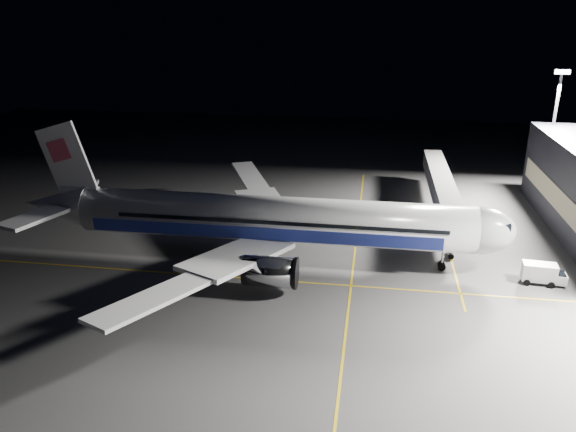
# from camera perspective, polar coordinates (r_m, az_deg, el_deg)

# --- Properties ---
(ground) EXTENTS (200.00, 200.00, 0.00)m
(ground) POSITION_cam_1_polar(r_m,az_deg,el_deg) (70.61, -1.48, -4.32)
(ground) COLOR #4C4C4F
(ground) RESTS_ON ground
(guide_line_main) EXTENTS (0.25, 80.00, 0.01)m
(guide_line_main) POSITION_cam_1_polar(r_m,az_deg,el_deg) (69.64, 6.67, -4.82)
(guide_line_main) COLOR gold
(guide_line_main) RESTS_ON ground
(guide_line_cross) EXTENTS (70.00, 0.25, 0.01)m
(guide_line_cross) POSITION_cam_1_polar(r_m,az_deg,el_deg) (65.30, -2.44, -6.47)
(guide_line_cross) COLOR gold
(guide_line_cross) RESTS_ON ground
(guide_line_side) EXTENTS (0.25, 40.00, 0.01)m
(guide_line_side) POSITION_cam_1_polar(r_m,az_deg,el_deg) (79.45, 15.69, -2.23)
(guide_line_side) COLOR gold
(guide_line_side) RESTS_ON ground
(airliner) EXTENTS (61.48, 54.22, 16.64)m
(airliner) POSITION_cam_1_polar(r_m,az_deg,el_deg) (68.83, -2.40, -0.35)
(airliner) COLOR silver
(airliner) RESTS_ON ground
(jet_bridge) EXTENTS (3.60, 34.40, 6.30)m
(jet_bridge) POSITION_cam_1_polar(r_m,az_deg,el_deg) (85.50, 15.43, 2.64)
(jet_bridge) COLOR #B2B2B7
(jet_bridge) RESTS_ON ground
(floodlight_mast_north) EXTENTS (2.40, 0.68, 20.70)m
(floodlight_mast_north) POSITION_cam_1_polar(r_m,az_deg,el_deg) (100.67, 25.39, 8.58)
(floodlight_mast_north) COLOR #59595E
(floodlight_mast_north) RESTS_ON ground
(service_truck) EXTENTS (4.89, 2.44, 2.42)m
(service_truck) POSITION_cam_1_polar(r_m,az_deg,el_deg) (70.02, 24.50, -5.32)
(service_truck) COLOR silver
(service_truck) RESTS_ON ground
(baggage_tug) EXTENTS (2.47, 2.14, 1.56)m
(baggage_tug) POSITION_cam_1_polar(r_m,az_deg,el_deg) (87.79, 1.09, 1.19)
(baggage_tug) COLOR black
(baggage_tug) RESTS_ON ground
(safety_cone_a) EXTENTS (0.40, 0.40, 0.59)m
(safety_cone_a) POSITION_cam_1_polar(r_m,az_deg,el_deg) (75.26, -0.17, -2.47)
(safety_cone_a) COLOR #FD540A
(safety_cone_a) RESTS_ON ground
(safety_cone_b) EXTENTS (0.45, 0.45, 0.68)m
(safety_cone_b) POSITION_cam_1_polar(r_m,az_deg,el_deg) (77.25, 4.00, -1.88)
(safety_cone_b) COLOR #FD540A
(safety_cone_b) RESTS_ON ground
(safety_cone_c) EXTENTS (0.40, 0.40, 0.60)m
(safety_cone_c) POSITION_cam_1_polar(r_m,az_deg,el_deg) (82.71, 0.06, -0.33)
(safety_cone_c) COLOR #FD540A
(safety_cone_c) RESTS_ON ground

